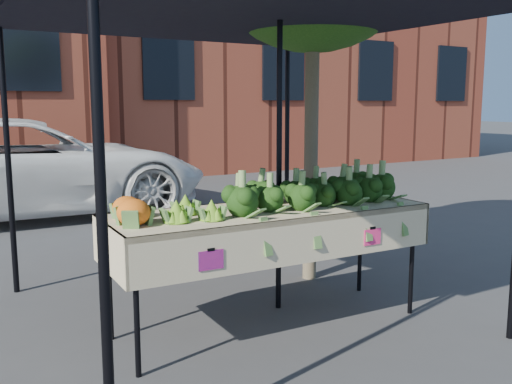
% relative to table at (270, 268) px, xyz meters
% --- Properties ---
extents(ground, '(90.00, 90.00, 0.00)m').
position_rel_table_xyz_m(ground, '(0.14, -0.09, -0.45)').
color(ground, '#37373A').
extents(table, '(2.43, 0.88, 0.90)m').
position_rel_table_xyz_m(table, '(0.00, 0.00, 0.00)').
color(table, beige).
rests_on(table, ground).
extents(canopy, '(3.16, 3.16, 2.74)m').
position_rel_table_xyz_m(canopy, '(-0.08, 0.37, 0.92)').
color(canopy, black).
rests_on(canopy, ground).
extents(broccoli_heap, '(1.55, 0.58, 0.27)m').
position_rel_table_xyz_m(broccoli_heap, '(0.36, 0.03, 0.59)').
color(broccoli_heap, black).
rests_on(broccoli_heap, table).
extents(romanesco_cluster, '(0.44, 0.48, 0.21)m').
position_rel_table_xyz_m(romanesco_cluster, '(-0.66, -0.01, 0.55)').
color(romanesco_cluster, '#7EBB34').
rests_on(romanesco_cluster, table).
extents(cauliflower_pair, '(0.24, 0.44, 0.19)m').
position_rel_table_xyz_m(cauliflower_pair, '(-1.03, 0.07, 0.54)').
color(cauliflower_pair, orange).
rests_on(cauliflower_pair, table).
extents(vehicle, '(1.50, 2.45, 5.25)m').
position_rel_table_xyz_m(vehicle, '(-0.80, 5.47, 2.17)').
color(vehicle, white).
rests_on(vehicle, ground).
extents(street_tree, '(1.90, 1.90, 3.74)m').
position_rel_table_xyz_m(street_tree, '(0.97, 0.82, 1.42)').
color(street_tree, '#1E4C14').
rests_on(street_tree, ground).
extents(building_right, '(12.00, 8.00, 8.50)m').
position_rel_table_xyz_m(building_right, '(7.14, 12.41, 3.80)').
color(building_right, maroon).
rests_on(building_right, ground).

